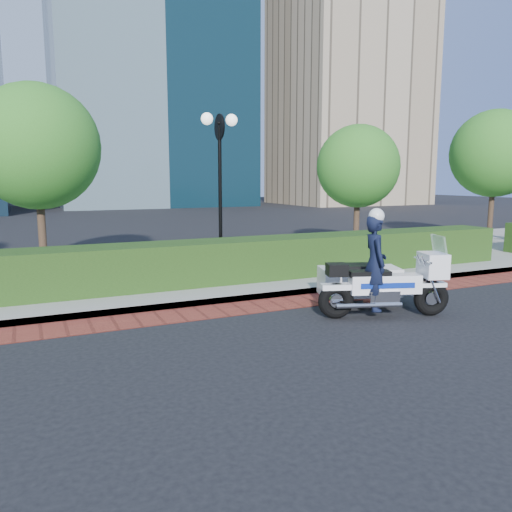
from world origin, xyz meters
name	(u,v)px	position (x,y,z in m)	size (l,w,h in m)	color
ground	(272,328)	(0.00, 0.00, 0.00)	(120.00, 120.00, 0.00)	black
brick_strip	(240,308)	(0.00, 1.50, 0.01)	(60.00, 1.00, 0.01)	maroon
sidewalk	(178,269)	(0.00, 6.00, 0.07)	(60.00, 8.00, 0.15)	gray
hedge_main	(206,262)	(0.00, 3.60, 0.65)	(18.00, 1.20, 1.00)	black
lamppost	(220,167)	(1.00, 5.20, 2.96)	(1.02, 0.70, 4.21)	black
tree_b	(37,147)	(-3.50, 6.50, 3.43)	(3.20, 3.20, 4.89)	#332319
tree_c	(358,166)	(6.50, 6.50, 3.05)	(2.80, 2.80, 4.30)	#332319
tree_d	(495,154)	(13.00, 6.50, 3.61)	(3.40, 3.40, 5.16)	#332319
tower_right	(349,70)	(28.00, 38.00, 14.00)	(14.00, 12.00, 28.00)	gray
police_motorcycle	(373,277)	(2.28, 0.14, 0.72)	(2.51, 2.22, 2.09)	black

